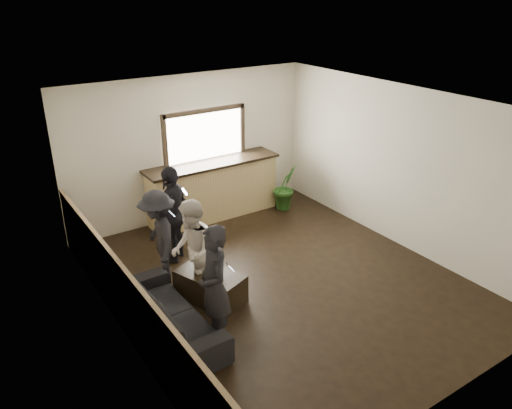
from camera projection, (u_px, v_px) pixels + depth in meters
ground at (281, 281)px, 7.86m from camera, size 5.00×6.00×0.01m
room_shell at (240, 206)px, 6.90m from camera, size 5.01×6.01×2.80m
bar_counter at (213, 186)px, 9.81m from camera, size 2.70×0.68×2.13m
sofa at (168, 314)px, 6.57m from camera, size 0.84×2.05×0.59m
coffee_table at (210, 286)px, 7.32m from camera, size 0.86×1.12×0.44m
cup_a at (199, 271)px, 7.21m from camera, size 0.13×0.13×0.09m
cup_b at (220, 270)px, 7.21m from camera, size 0.15×0.15×0.10m
potted_plant at (285, 187)px, 10.23m from camera, size 0.59×0.51×0.94m
person_a at (214, 286)px, 6.23m from camera, size 0.52×0.67×1.65m
person_b at (192, 251)px, 7.15m from camera, size 0.83×0.92×1.55m
person_c at (159, 238)px, 7.57m from camera, size 0.76×1.08×1.52m
person_d at (173, 214)px, 8.18m from camera, size 0.98×0.96×1.66m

